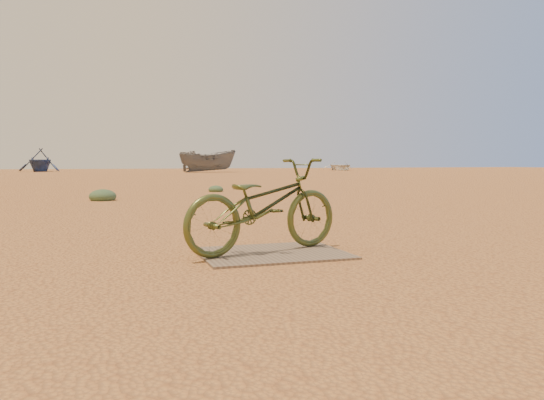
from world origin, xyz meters
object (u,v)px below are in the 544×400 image
object	(u,v)px
bicycle	(264,205)
boat_far_left	(40,160)
plywood_board	(272,253)
boat_far_right	(340,166)
boat_mid_right	(208,161)

from	to	relation	value
bicycle	boat_far_left	size ratio (longest dim) A/B	0.45
plywood_board	boat_far_left	size ratio (longest dim) A/B	0.36
boat_far_left	boat_far_right	xyz separation A→B (m)	(27.72, -2.14, -0.59)
boat_far_left	boat_far_right	world-z (taller)	boat_far_left
boat_far_right	plywood_board	bearing A→B (deg)	-102.85
plywood_board	boat_mid_right	bearing A→B (deg)	79.22
boat_far_right	boat_mid_right	bearing A→B (deg)	-147.24
plywood_board	boat_far_right	world-z (taller)	boat_far_right
boat_far_left	boat_far_right	bearing A→B (deg)	7.58
plywood_board	bicycle	xyz separation A→B (m)	(-0.07, 0.05, 0.48)
boat_far_left	boat_far_right	size ratio (longest dim) A/B	0.94
bicycle	boat_far_right	bearing A→B (deg)	-43.67
boat_mid_right	boat_far_left	bearing A→B (deg)	59.53
plywood_board	bicycle	size ratio (longest dim) A/B	0.80
bicycle	boat_mid_right	bearing A→B (deg)	-27.76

